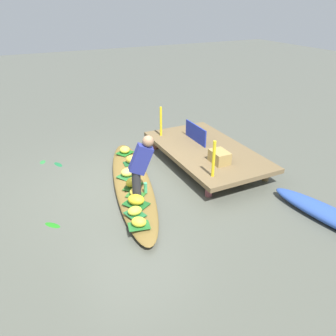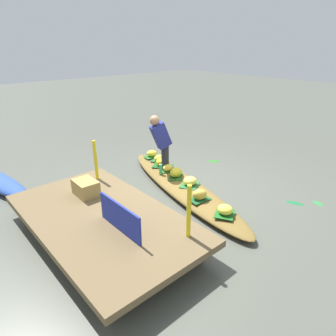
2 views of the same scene
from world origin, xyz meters
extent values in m
plane|color=#52544A|center=(0.00, 0.00, 0.00)|extent=(40.00, 40.00, 0.00)
cube|color=brown|center=(-0.31, 1.96, 0.33)|extent=(3.20, 1.80, 0.10)
cylinder|color=brown|center=(-1.59, 1.24, 0.14)|extent=(0.14, 0.14, 0.28)
cylinder|color=brown|center=(0.97, 1.24, 0.14)|extent=(0.14, 0.14, 0.28)
cylinder|color=brown|center=(-1.59, 2.68, 0.14)|extent=(0.14, 0.14, 0.28)
cylinder|color=brown|center=(0.97, 2.68, 0.14)|extent=(0.14, 0.14, 0.28)
ellipsoid|color=brown|center=(0.00, 0.00, 0.09)|extent=(4.13, 1.65, 0.18)
cube|color=#266930|center=(-0.19, -0.03, 0.19)|extent=(0.46, 0.49, 0.01)
ellipsoid|color=#F4E055|center=(-0.19, -0.03, 0.27)|extent=(0.25, 0.28, 0.17)
cube|color=#23561C|center=(0.27, -0.09, 0.19)|extent=(0.48, 0.48, 0.01)
ellipsoid|color=yellow|center=(0.27, -0.09, 0.28)|extent=(0.26, 0.33, 0.20)
cube|color=#1C6120|center=(-1.30, 0.31, 0.19)|extent=(0.43, 0.45, 0.01)
ellipsoid|color=#F9E745|center=(-1.30, 0.31, 0.26)|extent=(0.26, 0.25, 0.16)
cube|color=#1A5A23|center=(0.88, -0.26, 0.19)|extent=(0.53, 0.48, 0.01)
ellipsoid|color=yellow|center=(0.88, -0.26, 0.28)|extent=(0.38, 0.38, 0.18)
cube|color=#195125|center=(-0.70, 0.26, 0.19)|extent=(0.29, 0.39, 0.01)
ellipsoid|color=gold|center=(-0.70, 0.26, 0.28)|extent=(0.29, 0.32, 0.19)
cube|color=#236A2B|center=(1.51, -0.45, 0.19)|extent=(0.31, 0.39, 0.01)
ellipsoid|color=yellow|center=(1.51, -0.45, 0.27)|extent=(0.30, 0.31, 0.16)
cube|color=#1F6332|center=(1.18, -0.39, 0.19)|extent=(0.41, 0.35, 0.01)
ellipsoid|color=yellow|center=(1.18, -0.39, 0.26)|extent=(0.21, 0.25, 0.14)
cube|color=#2A6723|center=(0.60, -0.16, 0.19)|extent=(0.41, 0.41, 0.01)
ellipsoid|color=yellow|center=(0.60, -0.16, 0.26)|extent=(0.24, 0.27, 0.15)
cylinder|color=#28282D|center=(0.70, -0.16, 0.46)|extent=(0.16, 0.16, 0.55)
cube|color=navy|center=(0.72, -0.07, 0.97)|extent=(0.28, 0.49, 0.59)
sphere|color=#9E7556|center=(0.75, 0.07, 1.31)|extent=(0.20, 0.20, 0.20)
cylinder|color=#45B372|center=(0.59, 0.05, 0.29)|extent=(0.07, 0.07, 0.21)
cube|color=#1C2C97|center=(-0.81, 1.96, 0.58)|extent=(0.92, 0.03, 0.41)
cylinder|color=yellow|center=(-1.51, 1.36, 0.75)|extent=(0.06, 0.06, 0.75)
cylinder|color=yellow|center=(0.89, 1.36, 0.75)|extent=(0.06, 0.06, 0.75)
cube|color=#A08348|center=(0.44, 1.82, 0.51)|extent=(0.45, 0.33, 0.26)
ellipsoid|color=#1B6837|center=(-1.76, -1.21, 0.00)|extent=(0.34, 0.22, 0.01)
ellipsoid|color=#2C7C3A|center=(-2.05, -1.52, 0.00)|extent=(0.24, 0.18, 0.01)
ellipsoid|color=#1F7D1B|center=(0.60, -1.71, 0.00)|extent=(0.32, 0.29, 0.01)
camera|label=1|loc=(5.67, -1.96, 3.53)|focal=35.59mm
camera|label=2|loc=(-3.78, 3.74, 2.75)|focal=31.81mm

